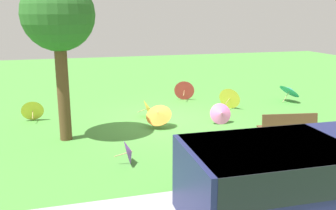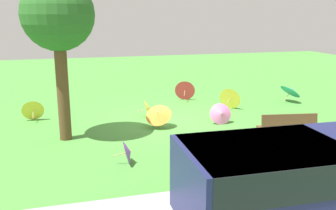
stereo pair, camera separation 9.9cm
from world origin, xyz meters
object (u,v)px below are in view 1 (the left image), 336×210
parasol_pink_0 (221,113)px  van_dark (307,176)px  park_bench (287,128)px  shade_tree (58,17)px  parasol_yellow_0 (230,98)px  parasol_yellow_3 (32,110)px  parasol_purple_0 (130,152)px  parasol_red_0 (184,90)px  parasol_yellow_1 (148,108)px  parasol_teal_1 (290,90)px  parasol_orange_0 (158,114)px

parasol_pink_0 → van_dark: bearing=79.8°
park_bench → parasol_pink_0: park_bench is taller
shade_tree → parasol_pink_0: size_ratio=6.00×
parasol_yellow_0 → parasol_yellow_3: (7.30, -0.31, -0.06)m
parasol_purple_0 → parasol_yellow_3: 5.39m
parasol_red_0 → parasol_yellow_1: bearing=47.3°
van_dark → parasol_yellow_3: bearing=-58.9°
parasol_red_0 → parasol_yellow_1: (2.11, 2.29, -0.11)m
parasol_teal_1 → parasol_yellow_3: bearing=0.2°
van_dark → parasol_yellow_0: van_dark is taller
parasol_purple_0 → parasol_orange_0: bearing=-117.7°
parasol_orange_0 → parasol_teal_1: (-6.23, -2.07, 0.04)m
van_dark → park_bench: van_dark is taller
parasol_orange_0 → parasol_teal_1: 6.56m
shade_tree → parasol_teal_1: (-9.13, -2.43, -3.00)m
parasol_pink_0 → parasol_yellow_3: parasol_yellow_3 is taller
van_dark → shade_tree: (3.93, -5.89, 2.60)m
parasol_pink_0 → parasol_yellow_3: bearing=-19.6°
van_dark → park_bench: size_ratio=2.80×
parasol_yellow_1 → parasol_teal_1: 6.28m
parasol_red_0 → parasol_yellow_1: parasol_red_0 is taller
parasol_yellow_0 → parasol_pink_0: parasol_yellow_0 is taller
park_bench → parasol_yellow_1: bearing=-50.1°
van_dark → parasol_yellow_1: van_dark is taller
park_bench → parasol_yellow_0: bearing=-92.4°
park_bench → parasol_purple_0: size_ratio=2.60×
park_bench → parasol_orange_0: 3.99m
van_dark → parasol_purple_0: (2.46, -3.52, -0.60)m
park_bench → shade_tree: size_ratio=0.36×
van_dark → parasol_teal_1: van_dark is taller
parasol_yellow_3 → park_bench: bearing=147.9°
shade_tree → parasol_yellow_0: shade_tree is taller
parasol_yellow_1 → parasol_yellow_3: (3.95, -0.68, 0.05)m
parasol_yellow_0 → parasol_yellow_3: size_ratio=1.12×
van_dark → parasol_orange_0: size_ratio=4.20×
parasol_red_0 → parasol_orange_0: (2.09, 3.65, 0.04)m
parasol_pink_0 → parasol_purple_0: 4.40m
parasol_pink_0 → park_bench: bearing=114.0°
parasol_yellow_0 → parasol_pink_0: bearing=57.1°
parasol_pink_0 → parasol_teal_1: bearing=-151.6°
parasol_red_0 → parasol_teal_1: bearing=159.2°
shade_tree → parasol_teal_1: shade_tree is taller
park_bench → parasol_yellow_0: 4.17m
parasol_pink_0 → parasol_orange_0: size_ratio=0.70×
parasol_pink_0 → parasol_yellow_3: 6.48m
parasol_red_0 → parasol_pink_0: size_ratio=1.19×
parasol_yellow_3 → van_dark: bearing=121.1°
van_dark → parasol_yellow_1: (1.05, -7.60, -0.58)m
parasol_pink_0 → parasol_teal_1: parasol_teal_1 is taller
parasol_orange_0 → parasol_yellow_0: bearing=-152.7°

